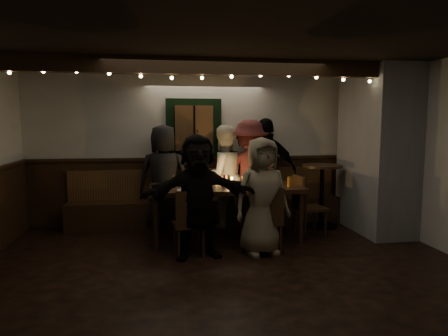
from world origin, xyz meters
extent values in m
cube|color=black|center=(0.00, 0.00, -0.01)|extent=(6.00, 5.00, 0.01)
cube|color=black|center=(0.00, 0.00, 2.60)|extent=(6.00, 5.00, 0.01)
cube|color=beige|center=(0.00, 2.50, 1.30)|extent=(6.00, 0.01, 2.60)
cube|color=black|center=(0.00, 2.48, 0.55)|extent=(6.00, 0.05, 1.10)
cube|color=gray|center=(2.65, 1.50, 1.30)|extent=(0.70, 1.40, 2.60)
cube|color=black|center=(0.00, 2.23, 0.23)|extent=(4.60, 0.45, 0.45)
cube|color=#482B15|center=(0.00, 2.41, 0.70)|extent=(4.60, 0.06, 0.50)
cube|color=black|center=(-0.20, 2.44, 1.65)|extent=(0.95, 0.04, 1.00)
cube|color=#482B15|center=(-0.20, 2.38, 1.65)|extent=(0.64, 0.12, 0.76)
cube|color=black|center=(0.00, 1.00, 2.49)|extent=(6.00, 0.16, 0.22)
sphere|color=#FFE599|center=(-2.60, 0.98, 2.36)|extent=(0.04, 0.04, 0.04)
sphere|color=#FFE599|center=(-2.20, 0.98, 2.38)|extent=(0.04, 0.04, 0.04)
sphere|color=#FFE599|center=(-1.80, 0.98, 2.39)|extent=(0.04, 0.04, 0.04)
sphere|color=#FFE599|center=(-1.40, 0.98, 2.37)|extent=(0.04, 0.04, 0.04)
sphere|color=#FFE599|center=(-1.00, 0.98, 2.35)|extent=(0.04, 0.04, 0.04)
sphere|color=#FFE599|center=(-0.60, 0.98, 2.33)|extent=(0.04, 0.04, 0.04)
sphere|color=#FFE599|center=(-0.20, 0.98, 2.34)|extent=(0.04, 0.04, 0.04)
sphere|color=#FFE599|center=(0.20, 0.98, 2.36)|extent=(0.04, 0.04, 0.04)
sphere|color=#FFE599|center=(0.60, 0.98, 2.38)|extent=(0.04, 0.04, 0.04)
sphere|color=#FFE599|center=(1.00, 0.98, 2.39)|extent=(0.04, 0.04, 0.04)
sphere|color=#FFE599|center=(1.40, 0.98, 2.37)|extent=(0.04, 0.04, 0.04)
sphere|color=#FFE599|center=(1.80, 0.98, 2.35)|extent=(0.04, 0.04, 0.04)
sphere|color=#FFE599|center=(2.20, 0.98, 2.33)|extent=(0.04, 0.04, 0.04)
sphere|color=#FFE599|center=(2.60, 0.98, 2.34)|extent=(0.04, 0.04, 0.04)
cube|color=black|center=(0.19, 1.40, 0.77)|extent=(2.25, 0.96, 0.06)
cylinder|color=black|center=(-0.84, 1.00, 0.37)|extent=(0.07, 0.07, 0.74)
cylinder|color=black|center=(-0.84, 1.80, 0.37)|extent=(0.07, 0.07, 0.74)
cylinder|color=black|center=(1.23, 1.00, 0.37)|extent=(0.07, 0.07, 0.74)
cylinder|color=black|center=(1.23, 1.80, 0.37)|extent=(0.07, 0.07, 0.74)
cylinder|color=#BF7226|center=(-0.55, 1.54, 0.88)|extent=(0.07, 0.07, 0.15)
cylinder|color=#BF7226|center=(-0.31, 1.18, 0.88)|extent=(0.07, 0.07, 0.15)
cylinder|color=silver|center=(0.03, 1.50, 0.88)|extent=(0.07, 0.07, 0.15)
cylinder|color=#BF7226|center=(0.46, 1.34, 0.88)|extent=(0.07, 0.07, 0.15)
cylinder|color=silver|center=(0.75, 1.58, 0.88)|extent=(0.07, 0.07, 0.15)
cylinder|color=#BF7226|center=(1.11, 1.19, 0.88)|extent=(0.07, 0.07, 0.15)
cylinder|color=white|center=(-0.42, 1.08, 0.81)|extent=(0.28, 0.28, 0.02)
cube|color=#B2B2B7|center=(0.19, 1.35, 0.83)|extent=(0.17, 0.11, 0.05)
cylinder|color=#990C0C|center=(0.16, 1.35, 0.89)|extent=(0.04, 0.04, 0.17)
cylinder|color=gold|center=(0.22, 1.35, 0.89)|extent=(0.04, 0.04, 0.17)
cylinder|color=silver|center=(0.29, 1.45, 0.84)|extent=(0.05, 0.05, 0.09)
sphere|color=#FFB24C|center=(0.29, 1.45, 0.91)|extent=(0.03, 0.03, 0.03)
cube|color=black|center=(-0.41, 0.73, 0.41)|extent=(0.44, 0.44, 0.04)
cube|color=black|center=(-0.39, 0.55, 0.66)|extent=(0.40, 0.08, 0.46)
cylinder|color=black|center=(-0.27, 0.91, 0.19)|extent=(0.03, 0.03, 0.39)
cylinder|color=black|center=(-0.23, 0.59, 0.19)|extent=(0.03, 0.03, 0.39)
cylinder|color=black|center=(-0.59, 0.88, 0.19)|extent=(0.03, 0.03, 0.39)
cylinder|color=black|center=(-0.55, 0.56, 0.19)|extent=(0.03, 0.03, 0.39)
cube|color=black|center=(0.68, 0.74, 0.42)|extent=(0.50, 0.50, 0.04)
cube|color=black|center=(0.63, 0.57, 0.67)|extent=(0.40, 0.15, 0.46)
cylinder|color=black|center=(0.88, 0.85, 0.20)|extent=(0.03, 0.03, 0.40)
cylinder|color=black|center=(0.79, 0.54, 0.20)|extent=(0.03, 0.03, 0.40)
cylinder|color=black|center=(0.56, 0.95, 0.20)|extent=(0.03, 0.03, 0.40)
cylinder|color=black|center=(0.47, 0.63, 0.20)|extent=(0.03, 0.03, 0.40)
cube|color=black|center=(1.50, 1.34, 0.43)|extent=(0.47, 0.47, 0.04)
cube|color=black|center=(1.31, 1.31, 0.70)|extent=(0.09, 0.43, 0.48)
cylinder|color=black|center=(1.69, 1.19, 0.21)|extent=(0.04, 0.04, 0.41)
cylinder|color=black|center=(1.35, 1.15, 0.21)|extent=(0.04, 0.04, 0.41)
cylinder|color=black|center=(1.65, 1.53, 0.21)|extent=(0.04, 0.04, 0.41)
cylinder|color=black|center=(1.31, 1.49, 0.21)|extent=(0.04, 0.04, 0.41)
cylinder|color=black|center=(1.88, 1.84, 0.02)|extent=(0.53, 0.53, 0.03)
cylinder|color=black|center=(1.88, 1.84, 0.51)|extent=(0.07, 0.07, 1.03)
cylinder|color=black|center=(1.88, 1.84, 1.03)|extent=(0.66, 0.66, 0.04)
imported|color=black|center=(-0.72, 2.12, 0.86)|extent=(0.88, 0.61, 1.72)
imported|color=black|center=(-0.20, 2.13, 0.77)|extent=(0.56, 0.37, 1.54)
imported|color=beige|center=(0.26, 2.13, 0.85)|extent=(0.95, 0.81, 1.70)
imported|color=#4B1D1C|center=(0.71, 2.10, 0.89)|extent=(1.22, 0.79, 1.79)
imported|color=black|center=(1.01, 2.13, 0.91)|extent=(1.09, 0.50, 1.82)
imported|color=black|center=(-0.30, 0.63, 0.80)|extent=(1.53, 0.60, 1.61)
imported|color=#7C6F54|center=(0.55, 0.64, 0.78)|extent=(0.83, 0.62, 1.56)
camera|label=1|loc=(-0.74, -4.42, 1.75)|focal=32.00mm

